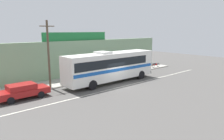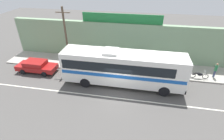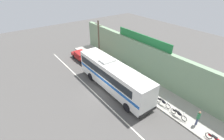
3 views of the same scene
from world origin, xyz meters
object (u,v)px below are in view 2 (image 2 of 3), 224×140
at_px(parked_car, 37,66).
at_px(utility_pole, 66,38).
at_px(motorcycle_blue, 178,72).
at_px(intercity_bus, 122,67).
at_px(pedestrian_by_curb, 216,69).
at_px(motorcycle_black, 199,75).

height_order(parked_car, utility_pole, utility_pole).
height_order(parked_car, motorcycle_blue, parked_car).
relative_size(intercity_bus, pedestrian_by_curb, 7.01).
bearing_deg(pedestrian_by_curb, motorcycle_blue, -174.72).
relative_size(intercity_bus, motorcycle_blue, 6.20).
height_order(utility_pole, motorcycle_black, utility_pole).
height_order(parked_car, pedestrian_by_curb, pedestrian_by_curb).
relative_size(parked_car, pedestrian_by_curb, 2.64).
relative_size(motorcycle_blue, motorcycle_black, 1.03).
bearing_deg(utility_pole, motorcycle_blue, 1.34).
distance_m(parked_car, motorcycle_blue, 16.16).
xyz_separation_m(motorcycle_blue, pedestrian_by_curb, (3.81, 0.35, 0.59)).
relative_size(motorcycle_black, pedestrian_by_curb, 1.10).
height_order(intercity_bus, motorcycle_black, intercity_bus).
height_order(utility_pole, pedestrian_by_curb, utility_pole).
distance_m(intercity_bus, motorcycle_blue, 6.71).
distance_m(parked_car, utility_pole, 4.85).
bearing_deg(utility_pole, pedestrian_by_curb, 2.25).
bearing_deg(intercity_bus, motorcycle_blue, 23.18).
bearing_deg(intercity_bus, pedestrian_by_curb, 16.60).
xyz_separation_m(intercity_bus, motorcycle_blue, (6.01, 2.57, -1.50)).
distance_m(motorcycle_blue, pedestrian_by_curb, 3.87).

